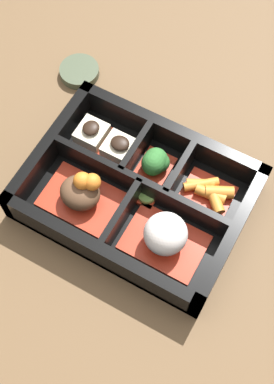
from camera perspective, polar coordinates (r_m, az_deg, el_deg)
The scene contains 10 objects.
ground_plane at distance 0.67m, azimuth 0.00°, elevation -0.93°, with size 3.00×3.00×0.00m, color brown.
bento_base at distance 0.66m, azimuth 0.00°, elevation -0.75°, with size 0.26×0.19×0.01m.
bento_rim at distance 0.65m, azimuth 0.12°, elevation 0.15°, with size 0.26×0.19×0.05m.
bowl_rice at distance 0.61m, azimuth 3.04°, elevation -4.67°, with size 0.09×0.07×0.06m.
bowl_stew at distance 0.64m, azimuth -5.95°, elevation -0.10°, with size 0.09×0.07×0.05m.
bowl_carrots at distance 0.66m, azimuth 7.74°, elevation -0.09°, with size 0.06×0.05×0.02m.
bowl_greens at distance 0.66m, azimuth 2.10°, elevation 3.05°, with size 0.04×0.05×0.04m.
bowl_tofu at distance 0.68m, azimuth -3.37°, elevation 5.40°, with size 0.08×0.05×0.03m.
bowl_pickles at distance 0.65m, azimuth 0.86°, elevation -0.12°, with size 0.04×0.03×0.01m.
sauce_dish at distance 0.77m, azimuth -6.17°, elevation 12.68°, with size 0.06×0.06×0.01m.
Camera 1 is at (-0.14, 0.24, 0.61)m, focal length 50.00 mm.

